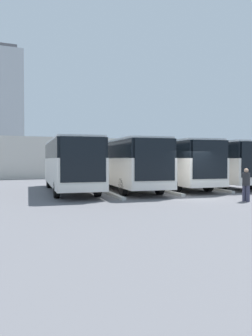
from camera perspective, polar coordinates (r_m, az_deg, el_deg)
ground_plane at (r=18.14m, az=11.76°, el=-5.01°), size 600.00×600.00×0.00m
bus_0 at (r=26.01m, az=14.44°, el=0.97°), size 3.59×10.99×3.27m
curb_divider_0 at (r=23.72m, az=13.20°, el=-3.30°), size 0.97×7.18×0.15m
bus_1 at (r=23.77m, az=7.74°, el=0.95°), size 3.59×10.99×3.27m
curb_divider_1 at (r=21.58m, az=5.66°, el=-3.75°), size 0.97×7.18×0.15m
bus_2 at (r=21.87m, az=-0.16°, el=0.92°), size 3.59×10.99×3.27m
curb_divider_2 at (r=19.82m, az=-3.29°, el=-4.21°), size 0.97×7.18×0.15m
bus_3 at (r=21.12m, az=-9.78°, el=0.88°), size 3.59×10.99×3.27m
pedestrian at (r=16.93m, az=20.19°, el=-2.59°), size 0.45×0.45×1.62m
station_building at (r=41.43m, az=-8.39°, el=1.79°), size 34.75×12.84×4.45m
office_tower at (r=184.56m, az=-20.64°, el=9.99°), size 19.40×19.40×60.24m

